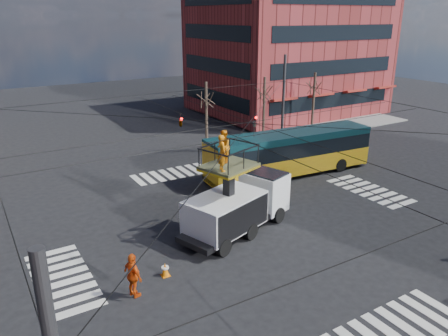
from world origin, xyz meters
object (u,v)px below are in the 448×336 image
utility_truck (238,197)px  city_bus (290,152)px  traffic_cone (165,269)px  flagger (262,181)px  worker_ground (133,276)px

utility_truck → city_bus: 9.76m
traffic_cone → utility_truck: bearing=21.4°
utility_truck → traffic_cone: (-5.28, -2.07, -1.63)m
utility_truck → flagger: bearing=21.7°
utility_truck → traffic_cone: bearing=-176.8°
utility_truck → worker_ground: 7.61m
traffic_cone → flagger: (9.43, 5.54, 0.55)m
worker_ground → flagger: 12.80m
utility_truck → traffic_cone: utility_truck is taller
worker_ground → city_bus: bearing=-74.9°
utility_truck → city_bus: utility_truck is taller
utility_truck → city_bus: (8.07, 5.48, -0.23)m
city_bus → flagger: (-3.92, -2.00, -0.85)m
flagger → traffic_cone: bearing=-98.0°
city_bus → utility_truck: bearing=-141.0°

